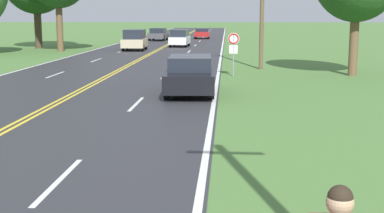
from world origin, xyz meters
name	(u,v)px	position (x,y,z in m)	size (l,w,h in m)	color
traffic_sign	(233,44)	(6.53, 25.52, 1.68)	(0.60, 0.10, 2.25)	gray
car_black_sedan_approaching	(190,74)	(4.70, 19.29, 0.78)	(2.12, 4.88, 1.52)	black
car_champagne_van_mid_near	(135,40)	(-1.98, 44.83, 0.96)	(2.07, 4.02, 1.84)	black
car_white_hatchback_mid_far	(180,38)	(1.54, 50.42, 0.87)	(1.89, 3.86, 1.67)	black
car_dark_grey_sedan_receding	(158,34)	(-2.12, 62.42, 0.78)	(2.11, 4.34, 1.50)	black
car_red_hatchback_distant	(202,33)	(2.92, 67.80, 0.74)	(1.91, 3.50, 1.36)	black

